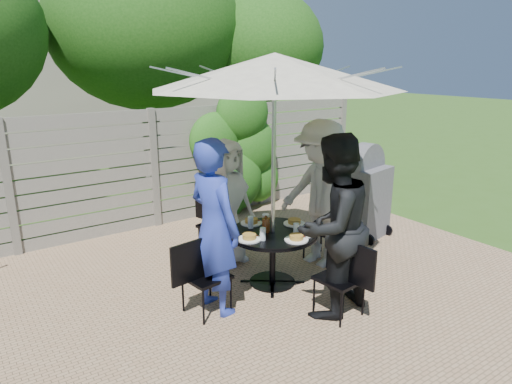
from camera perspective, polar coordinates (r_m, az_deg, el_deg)
backyard_envelope at (r=14.04m, az=-24.63°, el=14.98°), size 60.00×60.00×5.00m
patio_table at (r=5.27m, az=2.09°, el=-6.97°), size 1.13×1.13×0.65m
umbrella at (r=4.85m, az=2.33°, el=14.79°), size 3.03×3.03×2.60m
chair_back at (r=6.00m, az=-4.50°, el=-5.81°), size 0.56×0.73×0.96m
person_back at (r=5.73m, az=-3.75°, el=-1.33°), size 0.86×0.62×1.62m
chair_left at (r=4.79m, az=-6.31°, el=-12.24°), size 0.63×0.46×0.84m
person_left at (r=4.59m, az=-5.22°, el=-4.46°), size 0.53×0.72×1.83m
chair_front at (r=4.79m, az=10.43°, el=-12.38°), size 0.45×0.63×0.85m
person_front at (r=4.59m, az=9.52°, el=-4.33°), size 1.00×0.83×1.87m
chair_right at (r=6.01m, az=8.63°, el=-6.10°), size 0.68×0.50×0.89m
person_right at (r=5.70m, az=8.06°, el=-0.32°), size 0.85×1.28×1.86m
plate_back at (r=5.43m, az=-0.57°, el=-3.73°), size 0.26×0.26×0.06m
plate_left at (r=4.96m, az=-0.84°, el=-5.72°), size 0.26×0.26×0.06m
plate_front at (r=4.96m, az=5.08°, el=-5.77°), size 0.26×0.26×0.06m
plate_right at (r=5.43m, az=4.81°, el=-3.79°), size 0.26×0.26×0.06m
plate_extra at (r=5.12m, az=5.93°, el=-5.07°), size 0.24×0.24×0.06m
glass_back at (r=5.28m, az=-0.68°, el=-3.80°), size 0.07×0.07×0.14m
glass_left at (r=4.93m, az=0.85°, el=-5.26°), size 0.07×0.07×0.14m
glass_front at (r=5.08m, az=5.04°, el=-4.69°), size 0.07×0.07×0.14m
syrup_jug at (r=5.16m, az=1.26°, el=-4.15°), size 0.09×0.09×0.16m
coffee_cup at (r=5.39m, az=1.22°, el=-3.50°), size 0.08×0.08×0.12m
bbq_grill at (r=6.83m, az=13.41°, el=-0.38°), size 0.78×0.66×1.40m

